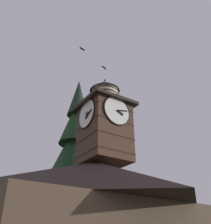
# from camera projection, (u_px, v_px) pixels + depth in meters

# --- Properties ---
(building_main) EXTENTS (14.23, 11.15, 7.70)m
(building_main) POSITION_uv_depth(u_px,v_px,m) (94.00, 220.00, 16.23)
(building_main) COLOR brown
(building_main) RESTS_ON ground_plane
(clock_tower) EXTENTS (3.83, 3.83, 7.28)m
(clock_tower) POSITION_uv_depth(u_px,v_px,m) (105.00, 123.00, 19.95)
(clock_tower) COLOR #4C3323
(clock_tower) RESTS_ON building_main
(pine_tree_behind) EXTENTS (6.71, 6.71, 18.27)m
(pine_tree_behind) POSITION_uv_depth(u_px,v_px,m) (74.00, 179.00, 22.92)
(pine_tree_behind) COLOR #473323
(pine_tree_behind) RESTS_ON ground_plane
(moon) EXTENTS (1.51, 1.51, 1.51)m
(moon) POSITION_uv_depth(u_px,v_px,m) (64.00, 206.00, 58.07)
(moon) COLOR silver
(flying_bird_high) EXTENTS (0.57, 0.26, 0.12)m
(flying_bird_high) POSITION_uv_depth(u_px,v_px,m) (82.00, 49.00, 24.05)
(flying_bird_high) COLOR black
(flying_bird_low) EXTENTS (0.70, 0.35, 0.10)m
(flying_bird_low) POSITION_uv_depth(u_px,v_px,m) (104.00, 67.00, 26.12)
(flying_bird_low) COLOR black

